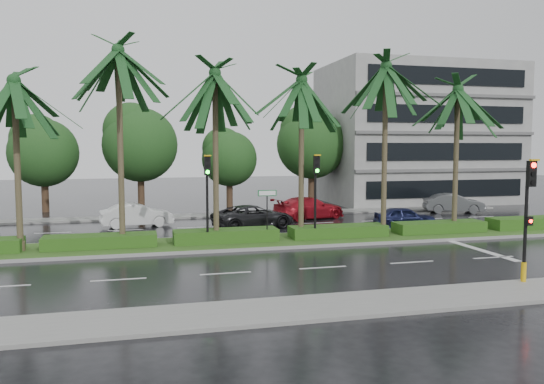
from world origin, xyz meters
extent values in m
plane|color=black|center=(0.00, 0.00, 0.00)|extent=(120.00, 120.00, 0.00)
cube|color=slate|center=(0.00, -10.20, 0.06)|extent=(40.00, 2.40, 0.12)
cube|color=slate|center=(0.00, 12.00, 0.06)|extent=(40.00, 2.00, 0.12)
cube|color=gray|center=(0.00, 1.00, 0.07)|extent=(36.00, 4.00, 0.14)
cube|color=#2F541C|center=(0.00, 1.00, 0.14)|extent=(35.60, 3.70, 0.02)
cube|color=#1F4112|center=(-9.00, 1.00, 0.45)|extent=(5.20, 1.40, 0.60)
cube|color=#1F4112|center=(-3.00, 1.00, 0.45)|extent=(5.20, 1.40, 0.60)
cube|color=#1F4112|center=(3.00, 1.00, 0.45)|extent=(5.20, 1.40, 0.60)
cube|color=#1F4112|center=(9.00, 1.00, 0.45)|extent=(5.20, 1.40, 0.60)
cube|color=#1F4112|center=(15.00, 1.00, 0.45)|extent=(5.20, 1.40, 0.60)
cube|color=silver|center=(-12.00, -5.00, 0.01)|extent=(2.00, 0.12, 0.01)
cube|color=silver|center=(-12.00, 7.00, 0.01)|extent=(2.00, 0.12, 0.01)
cube|color=silver|center=(-8.00, -5.00, 0.01)|extent=(2.00, 0.12, 0.01)
cube|color=silver|center=(-8.00, 7.00, 0.01)|extent=(2.00, 0.12, 0.01)
cube|color=silver|center=(-4.00, -5.00, 0.01)|extent=(2.00, 0.12, 0.01)
cube|color=silver|center=(-4.00, 7.00, 0.01)|extent=(2.00, 0.12, 0.01)
cube|color=silver|center=(0.00, -5.00, 0.01)|extent=(2.00, 0.12, 0.01)
cube|color=silver|center=(0.00, 7.00, 0.01)|extent=(2.00, 0.12, 0.01)
cube|color=silver|center=(4.00, -5.00, 0.01)|extent=(2.00, 0.12, 0.01)
cube|color=silver|center=(4.00, 7.00, 0.01)|extent=(2.00, 0.12, 0.01)
cube|color=silver|center=(8.00, -5.00, 0.01)|extent=(2.00, 0.12, 0.01)
cube|color=silver|center=(8.00, 7.00, 0.01)|extent=(2.00, 0.12, 0.01)
cube|color=silver|center=(12.00, 7.00, 0.01)|extent=(2.00, 0.12, 0.01)
cube|color=silver|center=(16.00, 7.00, 0.01)|extent=(2.00, 0.12, 0.01)
cube|color=silver|center=(8.50, -3.00, 0.01)|extent=(0.40, 6.00, 0.01)
cylinder|color=#473D29|center=(-12.50, 1.00, 4.00)|extent=(0.28, 0.28, 7.70)
cylinder|color=#473D29|center=(-12.50, 1.00, 0.37)|extent=(0.40, 0.40, 0.44)
cylinder|color=#473D29|center=(-8.00, 1.10, 4.78)|extent=(0.28, 0.28, 9.26)
cylinder|color=#473D29|center=(-8.00, 1.10, 0.37)|extent=(0.40, 0.40, 0.44)
cylinder|color=#473D29|center=(-3.50, 0.90, 4.31)|extent=(0.28, 0.28, 8.32)
cylinder|color=#473D29|center=(-3.50, 0.90, 0.37)|extent=(0.40, 0.40, 0.44)
cylinder|color=#473D29|center=(1.00, 1.20, 4.24)|extent=(0.28, 0.28, 8.18)
cylinder|color=#473D29|center=(1.00, 1.20, 0.37)|extent=(0.40, 0.40, 0.44)
cylinder|color=#473D29|center=(5.50, 0.80, 4.65)|extent=(0.28, 0.28, 8.99)
cylinder|color=#473D29|center=(5.50, 0.80, 0.37)|extent=(0.40, 0.40, 0.44)
cylinder|color=#473D29|center=(10.00, 1.10, 4.12)|extent=(0.28, 0.28, 7.93)
cylinder|color=#473D29|center=(10.00, 1.10, 0.37)|extent=(0.40, 0.40, 0.44)
cylinder|color=black|center=(6.00, -9.30, 1.82)|extent=(0.12, 0.12, 3.40)
cube|color=black|center=(6.00, -9.48, 3.97)|extent=(0.30, 0.18, 0.90)
cube|color=gold|center=(6.00, -9.60, 4.45)|extent=(0.34, 0.12, 0.06)
cylinder|color=#FF0C05|center=(6.00, -9.58, 4.27)|extent=(0.18, 0.04, 0.18)
cylinder|color=black|center=(6.00, -9.58, 3.97)|extent=(0.18, 0.04, 0.18)
cylinder|color=black|center=(6.00, -9.58, 3.67)|extent=(0.18, 0.04, 0.18)
cylinder|color=gold|center=(6.00, -9.30, 0.47)|extent=(0.18, 0.18, 0.70)
cube|color=black|center=(6.00, -9.46, 2.32)|extent=(0.22, 0.16, 0.32)
cylinder|color=#FF0C05|center=(6.00, -9.55, 2.32)|extent=(0.12, 0.03, 0.12)
cylinder|color=black|center=(-4.00, 0.40, 1.85)|extent=(0.12, 0.12, 3.40)
cube|color=black|center=(-4.00, 0.22, 4.00)|extent=(0.30, 0.18, 0.90)
cube|color=gold|center=(-4.00, 0.10, 4.48)|extent=(0.34, 0.12, 0.06)
cylinder|color=black|center=(-4.00, 0.12, 4.30)|extent=(0.18, 0.04, 0.18)
cylinder|color=black|center=(-4.00, 0.12, 4.00)|extent=(0.18, 0.04, 0.18)
cylinder|color=#0CE519|center=(-4.00, 0.12, 3.70)|extent=(0.18, 0.04, 0.18)
cylinder|color=black|center=(1.50, 0.40, 1.85)|extent=(0.12, 0.12, 3.40)
cube|color=black|center=(1.50, 0.22, 4.00)|extent=(0.30, 0.18, 0.90)
cube|color=gold|center=(1.50, 0.10, 4.48)|extent=(0.34, 0.12, 0.06)
cylinder|color=black|center=(1.50, 0.12, 4.30)|extent=(0.18, 0.04, 0.18)
cylinder|color=black|center=(1.50, 0.12, 4.00)|extent=(0.18, 0.04, 0.18)
cylinder|color=#0CE519|center=(1.50, 0.12, 3.70)|extent=(0.18, 0.04, 0.18)
cylinder|color=black|center=(-1.00, 0.50, 1.45)|extent=(0.06, 0.06, 2.60)
cube|color=#0C5926|center=(-1.00, 0.47, 2.60)|extent=(0.95, 0.04, 0.30)
cube|color=white|center=(-1.00, 0.45, 2.60)|extent=(0.85, 0.01, 0.22)
cylinder|color=#352818|center=(-14.00, 17.50, 1.23)|extent=(0.52, 0.52, 2.47)
sphere|color=#153916|center=(-14.00, 17.50, 4.44)|extent=(5.07, 5.07, 5.07)
sphere|color=#153916|center=(-14.00, 17.80, 5.43)|extent=(3.81, 3.81, 3.81)
cylinder|color=#352818|center=(-7.00, 17.50, 1.40)|extent=(0.52, 0.52, 2.80)
sphere|color=#153916|center=(-7.00, 17.50, 5.04)|extent=(5.76, 5.76, 5.76)
sphere|color=#153916|center=(-7.00, 17.80, 6.16)|extent=(4.32, 4.32, 4.32)
cylinder|color=#352818|center=(0.00, 17.50, 1.09)|extent=(0.52, 0.52, 2.18)
sphere|color=#153916|center=(0.00, 17.50, 3.92)|extent=(4.48, 4.48, 4.48)
sphere|color=#153916|center=(0.00, 17.80, 4.79)|extent=(3.36, 3.36, 3.36)
cylinder|color=#352818|center=(7.00, 17.50, 1.42)|extent=(0.52, 0.52, 2.85)
sphere|color=#153916|center=(7.00, 17.50, 5.12)|extent=(5.85, 5.85, 5.85)
sphere|color=#153916|center=(7.00, 17.80, 6.26)|extent=(4.39, 4.39, 4.39)
cylinder|color=#352818|center=(14.00, 17.50, 1.36)|extent=(0.52, 0.52, 2.72)
sphere|color=#153916|center=(14.00, 17.50, 4.89)|extent=(5.59, 5.59, 5.59)
sphere|color=#153916|center=(14.00, 17.80, 5.97)|extent=(4.19, 4.19, 4.19)
cube|color=gray|center=(17.00, 18.00, 6.00)|extent=(16.00, 10.00, 12.00)
imported|color=silver|center=(-7.34, 8.25, 0.72)|extent=(2.12, 4.52, 1.43)
imported|color=black|center=(-0.50, 6.02, 0.70)|extent=(3.49, 5.43, 1.39)
imported|color=#A6121E|center=(4.00, 8.99, 0.75)|extent=(3.53, 5.53, 1.49)
imported|color=#161B43|center=(8.50, 4.00, 0.63)|extent=(2.25, 3.91, 1.25)
imported|color=#4F5053|center=(15.46, 9.50, 0.71)|extent=(2.78, 4.56, 1.42)
camera|label=1|loc=(-7.23, -25.03, 4.91)|focal=35.00mm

